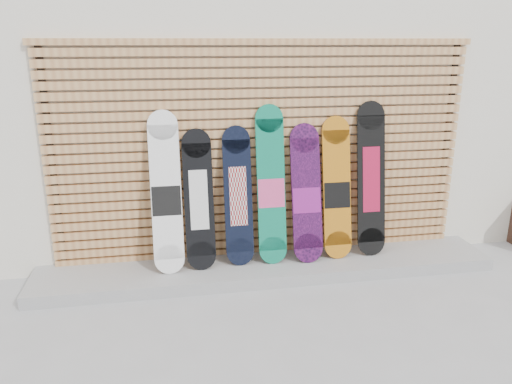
% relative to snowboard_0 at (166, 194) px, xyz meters
% --- Properties ---
extents(ground, '(80.00, 80.00, 0.00)m').
position_rel_snowboard_0_xyz_m(ground, '(1.13, -0.76, -0.88)').
color(ground, '#98989B').
rests_on(ground, ground).
extents(building, '(12.00, 5.00, 3.60)m').
position_rel_snowboard_0_xyz_m(building, '(1.63, 2.74, 0.92)').
color(building, silver).
rests_on(building, ground).
extents(concrete_step, '(4.60, 0.70, 0.12)m').
position_rel_snowboard_0_xyz_m(concrete_step, '(0.98, -0.08, -0.82)').
color(concrete_step, gray).
rests_on(concrete_step, ground).
extents(slat_wall, '(4.26, 0.08, 2.29)m').
position_rel_snowboard_0_xyz_m(slat_wall, '(0.98, 0.21, 0.33)').
color(slat_wall, '#BA814D').
rests_on(slat_wall, ground).
extents(snowboard_0, '(0.29, 0.36, 1.54)m').
position_rel_snowboard_0_xyz_m(snowboard_0, '(0.00, 0.00, 0.00)').
color(snowboard_0, white).
rests_on(snowboard_0, concrete_step).
extents(snowboard_1, '(0.29, 0.34, 1.35)m').
position_rel_snowboard_0_xyz_m(snowboard_1, '(0.31, 0.02, -0.08)').
color(snowboard_1, black).
rests_on(snowboard_1, concrete_step).
extents(snowboard_2, '(0.28, 0.30, 1.37)m').
position_rel_snowboard_0_xyz_m(snowboard_2, '(0.70, 0.04, -0.07)').
color(snowboard_2, black).
rests_on(snowboard_2, concrete_step).
extents(snowboard_3, '(0.28, 0.32, 1.57)m').
position_rel_snowboard_0_xyz_m(snowboard_3, '(1.03, 0.02, 0.01)').
color(snowboard_3, '#0C7456').
rests_on(snowboard_3, concrete_step).
extents(snowboard_4, '(0.30, 0.36, 1.37)m').
position_rel_snowboard_0_xyz_m(snowboard_4, '(1.39, 0.00, -0.08)').
color(snowboard_4, black).
rests_on(snowboard_4, concrete_step).
extents(snowboard_5, '(0.29, 0.32, 1.44)m').
position_rel_snowboard_0_xyz_m(snowboard_5, '(1.71, 0.03, -0.05)').
color(snowboard_5, '#BA6D13').
rests_on(snowboard_5, concrete_step).
extents(snowboard_6, '(0.29, 0.30, 1.58)m').
position_rel_snowboard_0_xyz_m(snowboard_6, '(2.08, 0.03, 0.03)').
color(snowboard_6, black).
rests_on(snowboard_6, concrete_step).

